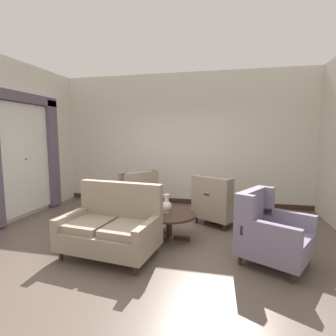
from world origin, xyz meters
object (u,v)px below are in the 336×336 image
at_px(coffee_table, 169,218).
at_px(armchair_beside_settee, 270,233).
at_px(settee, 112,227).
at_px(armchair_near_sideboard, 219,203).
at_px(armchair_far_left, 134,196).
at_px(side_table, 214,204).
at_px(porcelain_vase, 167,205).

height_order(coffee_table, armchair_beside_settee, armchair_beside_settee).
bearing_deg(settee, coffee_table, 54.44).
bearing_deg(coffee_table, armchair_near_sideboard, 52.09).
bearing_deg(settee, armchair_near_sideboard, 56.89).
height_order(armchair_far_left, armchair_near_sideboard, armchair_far_left).
bearing_deg(armchair_beside_settee, side_table, 58.12).
xyz_separation_m(settee, side_table, (1.40, 1.70, -0.02)).
height_order(armchair_beside_settee, side_table, armchair_beside_settee).
distance_m(settee, armchair_far_left, 1.93).
bearing_deg(porcelain_vase, side_table, 49.59).
xyz_separation_m(coffee_table, porcelain_vase, (-0.06, 0.04, 0.21)).
relative_size(porcelain_vase, side_table, 0.49).
bearing_deg(side_table, porcelain_vase, -130.41).
bearing_deg(armchair_near_sideboard, settee, 81.15).
xyz_separation_m(settee, armchair_near_sideboard, (1.48, 1.78, -0.00)).
height_order(armchair_near_sideboard, side_table, armchair_near_sideboard).
xyz_separation_m(porcelain_vase, armchair_beside_settee, (1.59, -0.55, -0.15)).
relative_size(armchair_far_left, armchair_near_sideboard, 0.96).
distance_m(coffee_table, armchair_far_left, 1.54).
distance_m(settee, side_table, 2.20).
bearing_deg(settee, side_table, 57.31).
distance_m(coffee_table, settee, 1.03).
height_order(armchair_far_left, armchair_beside_settee, armchair_beside_settee).
bearing_deg(armchair_near_sideboard, porcelain_vase, 79.94).
relative_size(settee, armchair_near_sideboard, 1.21).
bearing_deg(armchair_near_sideboard, side_table, 73.01).
bearing_deg(porcelain_vase, armchair_near_sideboard, 48.91).
distance_m(porcelain_vase, settee, 1.04).
relative_size(coffee_table, armchair_beside_settee, 0.80).
bearing_deg(armchair_far_left, armchair_beside_settee, 94.83).
bearing_deg(settee, armchair_beside_settee, 13.26).
distance_m(porcelain_vase, armchair_beside_settee, 1.69).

